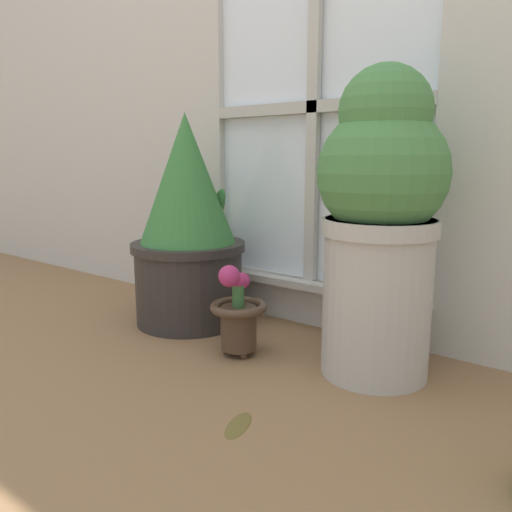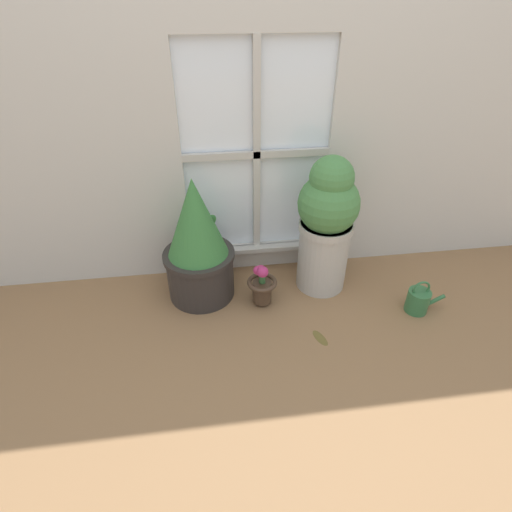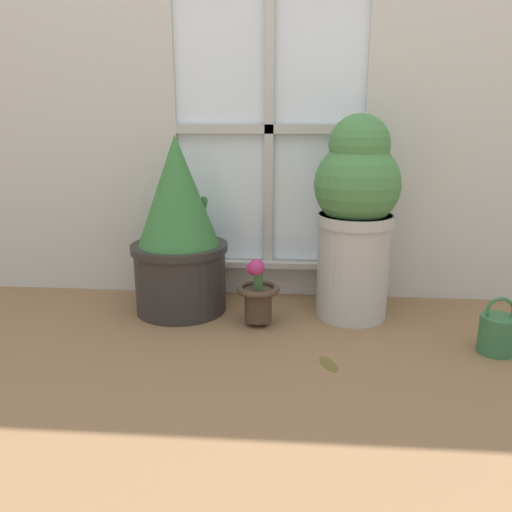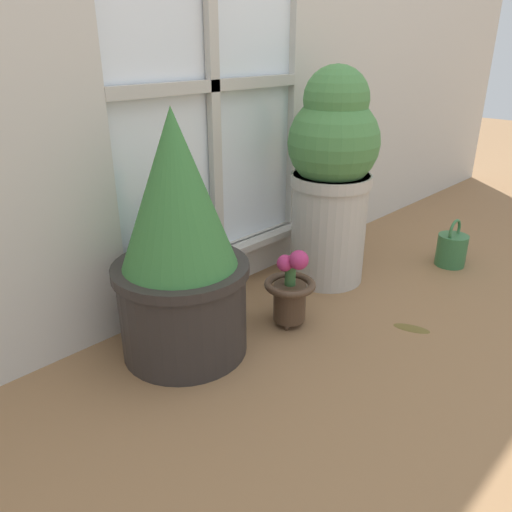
# 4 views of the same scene
# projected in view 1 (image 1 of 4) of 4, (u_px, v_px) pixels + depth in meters

# --- Properties ---
(ground_plane) EXTENTS (10.00, 10.00, 0.00)m
(ground_plane) POSITION_uv_depth(u_px,v_px,m) (169.00, 392.00, 1.16)
(ground_plane) COLOR olive
(potted_plant_left) EXTENTS (0.37, 0.37, 0.68)m
(potted_plant_left) POSITION_uv_depth(u_px,v_px,m) (188.00, 228.00, 1.61)
(potted_plant_left) COLOR #2D2826
(potted_plant_left) RESTS_ON ground_plane
(potted_plant_right) EXTENTS (0.31, 0.31, 0.75)m
(potted_plant_right) POSITION_uv_depth(u_px,v_px,m) (381.00, 217.00, 1.20)
(potted_plant_right) COLOR #B7B2A8
(potted_plant_right) RESTS_ON ground_plane
(flower_vase) EXTENTS (0.16, 0.16, 0.26)m
(flower_vase) POSITION_uv_depth(u_px,v_px,m) (238.00, 312.00, 1.36)
(flower_vase) COLOR #473323
(flower_vase) RESTS_ON ground_plane
(fallen_leaf) EXTENTS (0.08, 0.12, 0.01)m
(fallen_leaf) POSITION_uv_depth(u_px,v_px,m) (238.00, 424.00, 1.02)
(fallen_leaf) COLOR brown
(fallen_leaf) RESTS_ON ground_plane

